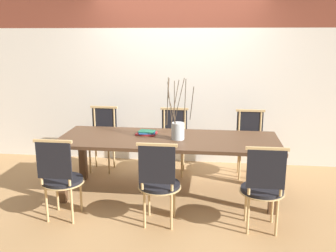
{
  "coord_description": "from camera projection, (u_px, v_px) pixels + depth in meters",
  "views": [
    {
      "loc": [
        0.52,
        -4.3,
        1.94
      ],
      "look_at": [
        0.0,
        0.0,
        0.88
      ],
      "focal_mm": 40.0,
      "sensor_mm": 36.0,
      "label": 1
    }
  ],
  "objects": [
    {
      "name": "vase_centerpiece",
      "position": [
        178.0,
        129.0,
        4.42
      ],
      "size": [
        0.33,
        0.33,
        0.73
      ],
      "color": "#B2BCC1",
      "rests_on": "dining_table"
    },
    {
      "name": "ground_plane",
      "position": [
        168.0,
        194.0,
        4.67
      ],
      "size": [
        16.0,
        16.0,
        0.0
      ],
      "primitive_type": "plane",
      "color": "#A87F51"
    },
    {
      "name": "chair_far_left",
      "position": [
        173.0,
        140.0,
        5.3
      ],
      "size": [
        0.45,
        0.45,
        0.92
      ],
      "rotation": [
        0.0,
        0.0,
        3.14
      ],
      "color": "black",
      "rests_on": "ground_plane"
    },
    {
      "name": "chair_far_center",
      "position": [
        250.0,
        142.0,
        5.18
      ],
      "size": [
        0.45,
        0.45,
        0.92
      ],
      "rotation": [
        0.0,
        0.0,
        3.14
      ],
      "color": "black",
      "rests_on": "ground_plane"
    },
    {
      "name": "book_stack",
      "position": [
        147.0,
        133.0,
        4.66
      ],
      "size": [
        0.26,
        0.22,
        0.05
      ],
      "color": "maroon",
      "rests_on": "dining_table"
    },
    {
      "name": "dining_table",
      "position": [
        168.0,
        145.0,
        4.52
      ],
      "size": [
        2.64,
        0.94,
        0.73
      ],
      "color": "#4C3321",
      "rests_on": "ground_plane"
    },
    {
      "name": "chair_far_leftend",
      "position": [
        103.0,
        137.0,
        5.42
      ],
      "size": [
        0.45,
        0.45,
        0.92
      ],
      "rotation": [
        0.0,
        0.0,
        3.14
      ],
      "color": "black",
      "rests_on": "ground_plane"
    },
    {
      "name": "chair_near_center",
      "position": [
        263.0,
        186.0,
        3.69
      ],
      "size": [
        0.45,
        0.45,
        0.92
      ],
      "color": "black",
      "rests_on": "ground_plane"
    },
    {
      "name": "wall_rear",
      "position": [
        179.0,
        58.0,
        5.55
      ],
      "size": [
        12.0,
        0.06,
        3.2
      ],
      "color": "silver",
      "rests_on": "ground_plane"
    },
    {
      "name": "chair_near_left",
      "position": [
        159.0,
        181.0,
        3.81
      ],
      "size": [
        0.45,
        0.45,
        0.92
      ],
      "color": "black",
      "rests_on": "ground_plane"
    },
    {
      "name": "chair_near_leftend",
      "position": [
        61.0,
        176.0,
        3.93
      ],
      "size": [
        0.45,
        0.45,
        0.92
      ],
      "color": "black",
      "rests_on": "ground_plane"
    }
  ]
}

